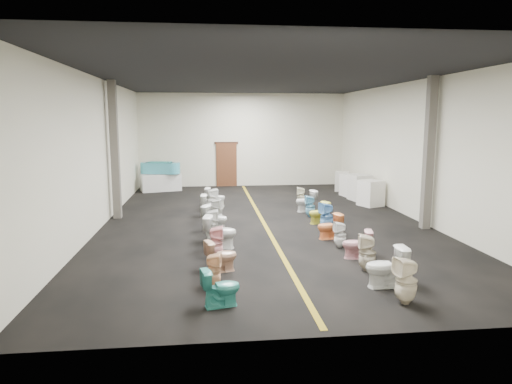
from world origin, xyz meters
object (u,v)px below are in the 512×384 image
Objects in this scene: toilet_left_6 at (215,218)px; toilet_right_6 at (327,217)px; toilet_right_9 at (306,201)px; toilet_left_10 at (215,198)px; toilet_right_0 at (406,281)px; toilet_right_7 at (319,213)px; toilet_left_7 at (216,212)px; appliance_crate_d at (342,181)px; toilet_left_5 at (211,224)px; toilet_left_2 at (221,256)px; toilet_right_1 at (386,267)px; toilet_left_0 at (221,288)px; appliance_crate_b at (360,187)px; toilet_left_1 at (213,271)px; toilet_right_4 at (340,235)px; toilet_left_4 at (220,232)px; appliance_crate_a at (371,193)px; toilet_right_8 at (310,206)px; appliance_crate_c at (352,185)px; toilet_left_8 at (213,206)px; toilet_left_9 at (212,200)px; toilet_right_3 at (357,244)px; toilet_right_10 at (301,197)px; bathtub at (160,168)px; toilet_left_3 at (215,243)px; toilet_right_5 at (329,226)px.

toilet_right_6 is at bearing -70.78° from toilet_left_6.
toilet_right_6 is 1.10× the size of toilet_right_9.
toilet_right_6 reaches higher than toilet_left_10.
toilet_right_0 reaches higher than toilet_left_10.
toilet_right_0 is at bearing -16.70° from toilet_right_6.
toilet_left_7 is at bearing -113.82° from toilet_right_7.
appliance_crate_d is 9.97m from toilet_left_5.
toilet_right_7 is at bearing -54.29° from toilet_left_6.
toilet_left_2 is 0.86× the size of toilet_right_1.
toilet_left_0 is at bearing -79.09° from toilet_right_1.
appliance_crate_b is 11.01m from toilet_left_1.
toilet_right_4 is (3.15, 3.37, -0.00)m from toilet_left_0.
toilet_left_4 is (-5.86, -8.80, -0.03)m from appliance_crate_d.
toilet_left_5 is (-0.18, 2.73, 0.06)m from toilet_left_2.
appliance_crate_b is (0.00, 1.25, 0.03)m from appliance_crate_a.
toilet_right_8 is at bearing 162.35° from toilet_right_7.
appliance_crate_c is 1.34× the size of toilet_left_2.
appliance_crate_b reaches higher than toilet_right_8.
toilet_left_6 is at bearing -172.46° from toilet_left_8.
appliance_crate_c is at bearing -90.00° from appliance_crate_d.
appliance_crate_c is 11.64m from toilet_right_0.
toilet_left_7 is (-0.04, 2.63, -0.01)m from toilet_left_4.
toilet_right_8 is at bearing 172.02° from toilet_right_0.
toilet_left_7 is (-5.90, -4.74, -0.06)m from appliance_crate_c.
toilet_left_9 is 1.12× the size of toilet_left_10.
toilet_right_9 is (3.20, -1.11, 0.01)m from toilet_left_10.
toilet_right_7 is at bearing -179.71° from toilet_right_1.
toilet_right_3 is 6.47m from toilet_right_10.
appliance_crate_c reaches higher than appliance_crate_d.
toilet_left_5 is 4.18m from toilet_right_8.
toilet_right_6 is at bearing -117.14° from toilet_left_8.
toilet_left_7 is (0.05, 0.85, 0.03)m from toilet_left_6.
toilet_left_6 is 1.12× the size of toilet_right_4.
toilet_right_6 reaches higher than toilet_left_0.
bathtub reaches higher than toilet_left_2.
toilet_left_10 is (-5.88, -1.95, -0.09)m from appliance_crate_c.
toilet_right_6 is at bearing -118.77° from appliance_crate_b.
toilet_left_7 is 3.22m from toilet_right_7.
bathtub reaches higher than toilet_left_4.
toilet_left_4 is at bearing 167.90° from toilet_left_9.
toilet_left_2 is (-5.90, -10.63, -0.10)m from appliance_crate_d.
appliance_crate_d reaches higher than toilet_left_10.
appliance_crate_a is at bearing -42.15° from toilet_left_3.
toilet_left_4 reaches higher than toilet_left_5.
appliance_crate_b is 1.11× the size of appliance_crate_c.
toilet_right_10 is (3.42, 4.31, -0.04)m from toilet_left_5.
toilet_right_4 is 0.90m from toilet_right_5.
toilet_right_10 is (3.24, 2.57, -0.03)m from toilet_left_7.
toilet_left_8 reaches higher than toilet_right_10.
toilet_left_1 is 0.81× the size of toilet_right_0.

